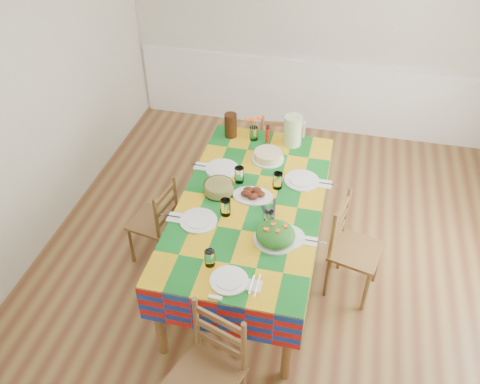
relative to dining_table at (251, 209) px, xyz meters
name	(u,v)px	position (x,y,z in m)	size (l,w,h in m)	color
room	(285,145)	(0.23, 0.13, 0.60)	(4.58, 5.08, 2.78)	brown
wainscot	(313,94)	(0.23, 2.61, -0.26)	(4.41, 0.06, 0.92)	white
dining_table	(251,209)	(0.00, 0.00, 0.00)	(1.17, 2.17, 0.84)	brown
setting_near_head	(223,272)	(-0.02, -0.84, 0.12)	(0.44, 0.29, 0.13)	white
setting_left_near	(207,216)	(-0.29, -0.29, 0.13)	(0.54, 0.32, 0.14)	white
setting_left_far	(227,171)	(-0.28, 0.31, 0.13)	(0.54, 0.32, 0.14)	white
setting_right_near	(282,230)	(0.31, -0.32, 0.12)	(0.50, 0.29, 0.13)	white
setting_right_far	(294,181)	(0.31, 0.31, 0.13)	(0.57, 0.33, 0.15)	white
meat_platter	(253,194)	(0.00, 0.05, 0.12)	(0.34, 0.24, 0.07)	white
salad_platter	(276,235)	(0.27, -0.41, 0.15)	(0.33, 0.33, 0.14)	white
pasta_bowl	(219,188)	(-0.29, 0.05, 0.14)	(0.25, 0.25, 0.09)	white
cake	(268,156)	(0.02, 0.61, 0.13)	(0.30, 0.30, 0.08)	white
serving_utensils	(270,214)	(0.18, -0.13, 0.10)	(0.17, 0.38, 0.01)	black
flower_vase	(254,130)	(-0.17, 0.90, 0.20)	(0.16, 0.13, 0.26)	white
hot_sauce	(268,134)	(-0.04, 0.90, 0.18)	(0.04, 0.04, 0.18)	red
green_pitcher	(293,131)	(0.20, 0.91, 0.24)	(0.17, 0.17, 0.30)	#B5D697
tea_pitcher	(231,125)	(-0.40, 0.91, 0.22)	(0.12, 0.12, 0.24)	black
name_card	(215,298)	(-0.02, -1.05, 0.11)	(0.09, 0.03, 0.02)	white
chair_near	(209,372)	(0.01, -1.37, -0.27)	(0.54, 0.52, 0.97)	brown
chair_far	(278,148)	(0.01, 1.37, -0.29)	(0.48, 0.46, 0.93)	brown
chair_left	(156,222)	(-0.87, -0.01, -0.32)	(0.43, 0.44, 0.87)	brown
chair_right	(352,249)	(0.87, 0.01, -0.28)	(0.49, 0.50, 0.95)	brown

